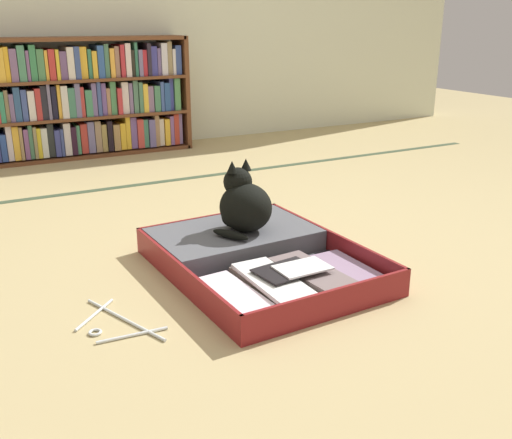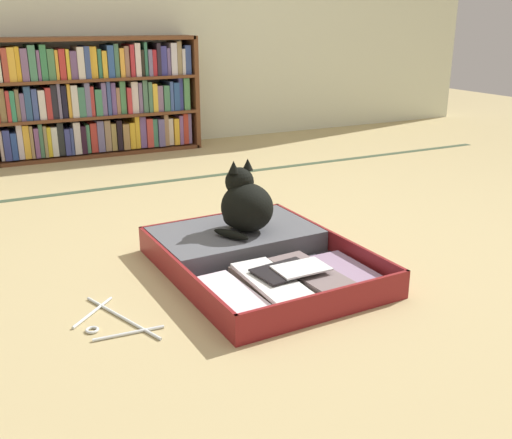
{
  "view_description": "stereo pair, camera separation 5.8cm",
  "coord_description": "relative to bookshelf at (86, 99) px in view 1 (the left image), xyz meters",
  "views": [
    {
      "loc": [
        -1.02,
        -1.82,
        0.89
      ],
      "look_at": [
        -0.08,
        -0.06,
        0.21
      ],
      "focal_mm": 41.33,
      "sensor_mm": 36.0,
      "label": 1
    },
    {
      "loc": [
        -0.97,
        -1.84,
        0.89
      ],
      "look_at": [
        -0.08,
        -0.06,
        0.21
      ],
      "focal_mm": 41.33,
      "sensor_mm": 36.0,
      "label": 2
    }
  ],
  "objects": [
    {
      "name": "tatami_border",
      "position": [
        0.13,
        -0.91,
        -0.38
      ],
      "size": [
        4.8,
        0.05,
        0.0
      ],
      "color": "#3A4B33",
      "rests_on": "ground_plane"
    },
    {
      "name": "bookshelf",
      "position": [
        0.0,
        0.0,
        0.0
      ],
      "size": [
        1.39,
        0.27,
        0.78
      ],
      "color": "brown",
      "rests_on": "ground_plane"
    },
    {
      "name": "ground_plane",
      "position": [
        0.13,
        -2.24,
        -0.38
      ],
      "size": [
        10.0,
        10.0,
        0.0
      ],
      "primitive_type": "plane",
      "color": "tan"
    },
    {
      "name": "clothes_hanger",
      "position": [
        -0.51,
        -2.44,
        -0.37
      ],
      "size": [
        0.25,
        0.37,
        0.01
      ],
      "color": "silver",
      "rests_on": "ground_plane"
    },
    {
      "name": "open_suitcase",
      "position": [
        0.07,
        -2.25,
        -0.34
      ],
      "size": [
        0.68,
        0.88,
        0.1
      ],
      "color": "maroon",
      "rests_on": "ground_plane"
    },
    {
      "name": "black_cat",
      "position": [
        0.1,
        -2.11,
        -0.17
      ],
      "size": [
        0.27,
        0.26,
        0.28
      ],
      "color": "black",
      "rests_on": "open_suitcase"
    }
  ]
}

